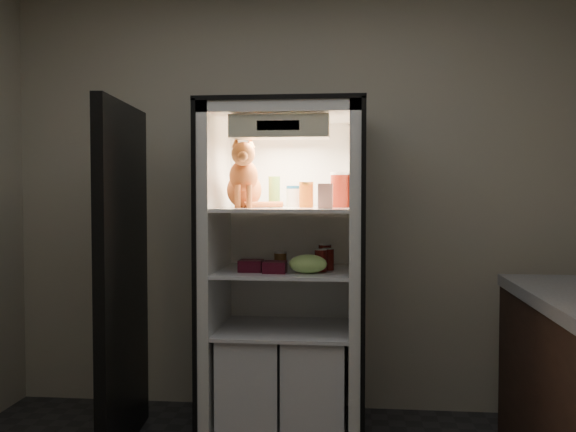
% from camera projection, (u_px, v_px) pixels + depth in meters
% --- Properties ---
extents(room_shell, '(3.60, 3.60, 3.60)m').
position_uv_depth(room_shell, '(244.00, 125.00, 2.27)').
color(room_shell, white).
rests_on(room_shell, floor).
extents(refrigerator, '(0.90, 0.72, 1.88)m').
position_uv_depth(refrigerator, '(285.00, 294.00, 3.68)').
color(refrigerator, white).
rests_on(refrigerator, floor).
extents(fridge_door, '(0.14, 0.87, 1.85)m').
position_uv_depth(fridge_door, '(123.00, 278.00, 3.44)').
color(fridge_door, black).
rests_on(fridge_door, floor).
extents(tabby_cat, '(0.34, 0.38, 0.39)m').
position_uv_depth(tabby_cat, '(244.00, 182.00, 3.58)').
color(tabby_cat, '#B04416').
rests_on(tabby_cat, refrigerator).
extents(parmesan_shaker, '(0.07, 0.07, 0.18)m').
position_uv_depth(parmesan_shaker, '(274.00, 192.00, 3.69)').
color(parmesan_shaker, '#25883C').
rests_on(parmesan_shaker, refrigerator).
extents(mayo_tub, '(0.09, 0.09, 0.12)m').
position_uv_depth(mayo_tub, '(294.00, 196.00, 3.70)').
color(mayo_tub, white).
rests_on(mayo_tub, refrigerator).
extents(salsa_jar, '(0.08, 0.08, 0.14)m').
position_uv_depth(salsa_jar, '(306.00, 195.00, 3.60)').
color(salsa_jar, maroon).
rests_on(salsa_jar, refrigerator).
extents(pepper_jar, '(0.12, 0.12, 0.20)m').
position_uv_depth(pepper_jar, '(341.00, 190.00, 3.60)').
color(pepper_jar, maroon).
rests_on(pepper_jar, refrigerator).
extents(cream_carton, '(0.08, 0.08, 0.13)m').
position_uv_depth(cream_carton, '(325.00, 196.00, 3.42)').
color(cream_carton, white).
rests_on(cream_carton, refrigerator).
extents(soda_can_a, '(0.07, 0.07, 0.14)m').
position_uv_depth(soda_can_a, '(325.00, 256.00, 3.68)').
color(soda_can_a, black).
rests_on(soda_can_a, refrigerator).
extents(soda_can_b, '(0.07, 0.07, 0.12)m').
position_uv_depth(soda_can_b, '(328.00, 259.00, 3.59)').
color(soda_can_b, black).
rests_on(soda_can_b, refrigerator).
extents(soda_can_c, '(0.07, 0.07, 0.12)m').
position_uv_depth(soda_can_c, '(321.00, 260.00, 3.51)').
color(soda_can_c, black).
rests_on(soda_can_c, refrigerator).
extents(condiment_jar, '(0.07, 0.07, 0.10)m').
position_uv_depth(condiment_jar, '(280.00, 260.00, 3.65)').
color(condiment_jar, brown).
rests_on(condiment_jar, refrigerator).
extents(grape_bag, '(0.21, 0.15, 0.10)m').
position_uv_depth(grape_bag, '(308.00, 264.00, 3.45)').
color(grape_bag, '#7DAD51').
rests_on(grape_bag, refrigerator).
extents(berry_box_left, '(0.13, 0.13, 0.06)m').
position_uv_depth(berry_box_left, '(251.00, 266.00, 3.53)').
color(berry_box_left, '#530D1F').
rests_on(berry_box_left, refrigerator).
extents(berry_box_right, '(0.12, 0.12, 0.06)m').
position_uv_depth(berry_box_right, '(275.00, 267.00, 3.47)').
color(berry_box_right, '#530D1F').
rests_on(berry_box_right, refrigerator).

